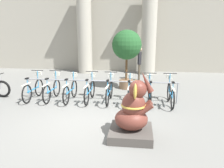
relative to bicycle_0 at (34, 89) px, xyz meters
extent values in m
plane|color=slate|center=(2.51, -1.82, -0.41)|extent=(60.00, 60.00, 0.00)
cube|color=#A39E8E|center=(2.51, 6.78, 2.59)|extent=(20.00, 0.20, 6.00)
cylinder|color=#ADA899|center=(0.57, 5.78, 2.09)|extent=(0.88, 0.88, 5.00)
cylinder|color=#ADA899|center=(4.46, 5.78, 2.09)|extent=(0.88, 0.88, 5.00)
cylinder|color=gray|center=(-0.25, 0.13, -0.04)|extent=(0.05, 0.05, 0.75)
cylinder|color=gray|center=(5.32, 0.13, -0.04)|extent=(0.05, 0.05, 0.75)
cylinder|color=gray|center=(2.54, 0.13, 0.34)|extent=(5.67, 0.04, 0.04)
torus|color=black|center=(0.00, 0.45, -0.07)|extent=(0.05, 0.68, 0.68)
torus|color=black|center=(0.00, -0.52, -0.07)|extent=(0.05, 0.68, 0.68)
cube|color=#338CC6|center=(0.00, -0.04, -0.02)|extent=(0.04, 0.87, 0.04)
cube|color=silver|center=(0.00, -0.52, 0.29)|extent=(0.06, 0.57, 0.03)
cylinder|color=#338CC6|center=(0.00, -0.42, 0.20)|extent=(0.03, 0.03, 0.53)
cube|color=black|center=(0.00, -0.42, 0.48)|extent=(0.08, 0.18, 0.04)
cylinder|color=#338CC6|center=(0.00, 0.41, 0.28)|extent=(0.03, 0.03, 0.69)
cylinder|color=black|center=(0.00, 0.41, 0.63)|extent=(0.48, 0.03, 0.03)
cube|color=silver|center=(0.00, 0.51, 0.49)|extent=(0.20, 0.16, 0.14)
torus|color=black|center=(0.72, 0.49, -0.07)|extent=(0.05, 0.68, 0.68)
torus|color=black|center=(0.72, -0.48, -0.07)|extent=(0.05, 0.68, 0.68)
cube|color=#338CC6|center=(0.72, 0.00, -0.02)|extent=(0.04, 0.87, 0.04)
cube|color=silver|center=(0.72, -0.48, 0.29)|extent=(0.06, 0.57, 0.03)
cylinder|color=#338CC6|center=(0.72, -0.38, 0.20)|extent=(0.03, 0.03, 0.53)
cube|color=black|center=(0.72, -0.38, 0.48)|extent=(0.08, 0.18, 0.04)
cylinder|color=#338CC6|center=(0.72, 0.45, 0.28)|extent=(0.03, 0.03, 0.69)
cylinder|color=black|center=(0.72, 0.45, 0.63)|extent=(0.48, 0.03, 0.03)
cube|color=silver|center=(0.72, 0.55, 0.49)|extent=(0.20, 0.16, 0.14)
torus|color=black|center=(1.45, 0.45, -0.07)|extent=(0.05, 0.68, 0.68)
torus|color=black|center=(1.45, -0.52, -0.07)|extent=(0.05, 0.68, 0.68)
cube|color=#338CC6|center=(1.45, -0.03, -0.02)|extent=(0.04, 0.87, 0.04)
cube|color=silver|center=(1.45, -0.52, 0.29)|extent=(0.06, 0.57, 0.03)
cylinder|color=#338CC6|center=(1.45, -0.42, 0.20)|extent=(0.03, 0.03, 0.53)
cube|color=black|center=(1.45, -0.42, 0.48)|extent=(0.08, 0.18, 0.04)
cylinder|color=#338CC6|center=(1.45, 0.41, 0.28)|extent=(0.03, 0.03, 0.69)
cylinder|color=black|center=(1.45, 0.41, 0.63)|extent=(0.48, 0.03, 0.03)
cube|color=silver|center=(1.45, 0.51, 0.49)|extent=(0.20, 0.16, 0.14)
torus|color=black|center=(2.17, 0.47, -0.07)|extent=(0.05, 0.68, 0.68)
torus|color=black|center=(2.17, -0.50, -0.07)|extent=(0.05, 0.68, 0.68)
cube|color=#338CC6|center=(2.17, -0.01, -0.02)|extent=(0.04, 0.87, 0.04)
cube|color=silver|center=(2.17, -0.50, 0.29)|extent=(0.06, 0.57, 0.03)
cylinder|color=#338CC6|center=(2.17, -0.40, 0.20)|extent=(0.03, 0.03, 0.53)
cube|color=black|center=(2.17, -0.40, 0.48)|extent=(0.08, 0.18, 0.04)
cylinder|color=#338CC6|center=(2.17, 0.43, 0.28)|extent=(0.03, 0.03, 0.69)
cylinder|color=black|center=(2.17, 0.43, 0.63)|extent=(0.48, 0.03, 0.03)
cube|color=silver|center=(2.17, 0.53, 0.49)|extent=(0.20, 0.16, 0.14)
torus|color=black|center=(2.90, 0.48, -0.07)|extent=(0.05, 0.68, 0.68)
torus|color=black|center=(2.90, -0.49, -0.07)|extent=(0.05, 0.68, 0.68)
cube|color=#338CC6|center=(2.90, -0.01, -0.02)|extent=(0.04, 0.87, 0.04)
cube|color=silver|center=(2.90, -0.49, 0.29)|extent=(0.06, 0.57, 0.03)
cylinder|color=#338CC6|center=(2.90, -0.39, 0.20)|extent=(0.03, 0.03, 0.53)
cube|color=black|center=(2.90, -0.39, 0.48)|extent=(0.08, 0.18, 0.04)
cylinder|color=#338CC6|center=(2.90, 0.44, 0.28)|extent=(0.03, 0.03, 0.69)
cylinder|color=black|center=(2.90, 0.44, 0.63)|extent=(0.48, 0.03, 0.03)
cube|color=silver|center=(2.90, 0.54, 0.49)|extent=(0.20, 0.16, 0.14)
torus|color=black|center=(3.62, 0.44, -0.07)|extent=(0.05, 0.68, 0.68)
torus|color=black|center=(3.62, -0.53, -0.07)|extent=(0.05, 0.68, 0.68)
cube|color=#338CC6|center=(3.62, -0.05, -0.02)|extent=(0.04, 0.87, 0.04)
cube|color=silver|center=(3.62, -0.53, 0.29)|extent=(0.06, 0.57, 0.03)
cylinder|color=#338CC6|center=(3.62, -0.43, 0.20)|extent=(0.03, 0.03, 0.53)
cube|color=black|center=(3.62, -0.43, 0.48)|extent=(0.08, 0.18, 0.04)
cylinder|color=#338CC6|center=(3.62, 0.40, 0.28)|extent=(0.03, 0.03, 0.69)
cylinder|color=black|center=(3.62, 0.40, 0.63)|extent=(0.48, 0.03, 0.03)
cube|color=silver|center=(3.62, 0.50, 0.49)|extent=(0.20, 0.16, 0.14)
torus|color=black|center=(4.35, 0.44, -0.07)|extent=(0.05, 0.68, 0.68)
torus|color=black|center=(4.35, -0.53, -0.07)|extent=(0.05, 0.68, 0.68)
cube|color=#338CC6|center=(4.35, -0.04, -0.02)|extent=(0.04, 0.87, 0.04)
cube|color=silver|center=(4.35, -0.53, 0.29)|extent=(0.06, 0.57, 0.03)
cylinder|color=#338CC6|center=(4.35, -0.43, 0.20)|extent=(0.03, 0.03, 0.53)
cube|color=black|center=(4.35, -0.43, 0.48)|extent=(0.08, 0.18, 0.04)
cylinder|color=#338CC6|center=(4.35, 0.40, 0.28)|extent=(0.03, 0.03, 0.69)
cylinder|color=black|center=(4.35, 0.40, 0.63)|extent=(0.48, 0.03, 0.03)
cube|color=silver|center=(4.35, 0.50, 0.49)|extent=(0.20, 0.16, 0.14)
torus|color=black|center=(5.07, 0.45, -0.07)|extent=(0.05, 0.68, 0.68)
torus|color=black|center=(5.07, -0.52, -0.07)|extent=(0.05, 0.68, 0.68)
cube|color=#338CC6|center=(5.07, -0.03, -0.02)|extent=(0.04, 0.87, 0.04)
cube|color=silver|center=(5.07, -0.52, 0.29)|extent=(0.06, 0.57, 0.03)
cylinder|color=#338CC6|center=(5.07, -0.42, 0.20)|extent=(0.03, 0.03, 0.53)
cube|color=black|center=(5.07, -0.42, 0.48)|extent=(0.08, 0.18, 0.04)
cylinder|color=#338CC6|center=(5.07, 0.41, 0.28)|extent=(0.03, 0.03, 0.69)
cylinder|color=black|center=(5.07, 0.41, 0.63)|extent=(0.48, 0.03, 0.03)
cube|color=silver|center=(5.07, 0.51, 0.49)|extent=(0.20, 0.16, 0.14)
cube|color=#4C4742|center=(3.80, -2.65, -0.31)|extent=(1.03, 1.03, 0.21)
ellipsoid|color=brown|center=(3.80, -2.65, 0.06)|extent=(0.79, 0.70, 0.51)
ellipsoid|color=brown|center=(3.84, -2.65, 0.41)|extent=(0.56, 0.51, 0.65)
sphere|color=brown|center=(3.94, -2.65, 0.80)|extent=(0.42, 0.42, 0.42)
ellipsoid|color=gold|center=(3.88, -2.44, 0.80)|extent=(0.08, 0.30, 0.36)
ellipsoid|color=gold|center=(3.88, -2.86, 0.80)|extent=(0.08, 0.30, 0.36)
cone|color=brown|center=(4.12, -2.65, 0.98)|extent=(0.36, 0.15, 0.53)
cylinder|color=brown|center=(4.10, -2.53, 0.34)|extent=(0.42, 0.14, 0.37)
cylinder|color=brown|center=(4.10, -2.77, 0.34)|extent=(0.42, 0.14, 0.37)
torus|color=gold|center=(3.84, -2.65, 0.41)|extent=(0.59, 0.59, 0.05)
torus|color=black|center=(-1.33, 0.07, -0.07)|extent=(0.67, 0.09, 0.67)
cylinder|color=#99999E|center=(-1.38, 0.07, 0.21)|extent=(0.04, 0.04, 0.56)
cylinder|color=brown|center=(3.95, 3.97, 0.02)|extent=(0.11, 0.11, 0.86)
cylinder|color=brown|center=(3.95, 3.80, 0.02)|extent=(0.11, 0.11, 0.86)
cube|color=#333338|center=(3.95, 3.89, 0.77)|extent=(0.20, 0.32, 0.64)
sphere|color=tan|center=(3.95, 3.89, 1.23)|extent=(0.23, 0.23, 0.23)
cylinder|color=#333338|center=(3.95, 4.09, 0.80)|extent=(0.07, 0.07, 0.58)
cylinder|color=#333338|center=(3.95, 3.69, 0.80)|extent=(0.07, 0.07, 0.58)
cylinder|color=brown|center=(3.39, 2.08, -0.21)|extent=(0.64, 0.64, 0.40)
cylinder|color=brown|center=(3.39, 2.08, 0.51)|extent=(0.10, 0.10, 1.04)
sphere|color=#235628|center=(3.39, 2.08, 1.55)|extent=(1.30, 1.30, 1.30)
camera|label=1|loc=(3.95, -7.57, 2.09)|focal=35.00mm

